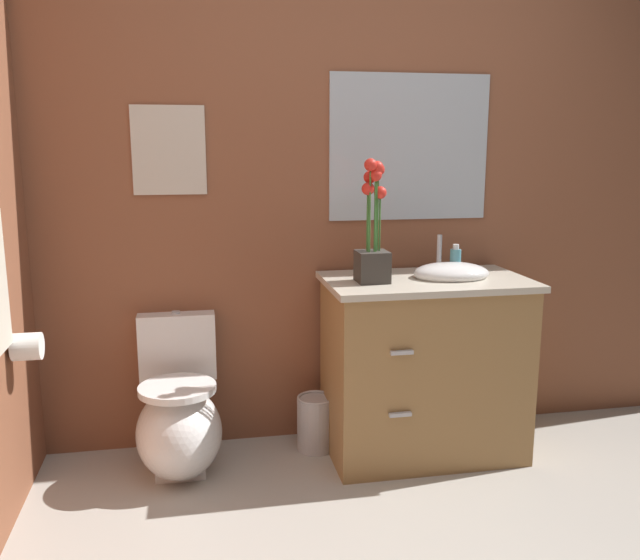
% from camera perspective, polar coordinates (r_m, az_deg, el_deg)
% --- Properties ---
extents(wall_back, '(4.51, 0.05, 2.50)m').
position_cam_1_polar(wall_back, '(3.34, 5.12, 7.76)').
color(wall_back, brown).
rests_on(wall_back, ground_plane).
extents(toilet, '(0.38, 0.59, 0.69)m').
position_cam_1_polar(toilet, '(3.15, -11.93, -11.56)').
color(toilet, white).
rests_on(toilet, ground_plane).
extents(vanity_cabinet, '(0.94, 0.56, 1.04)m').
position_cam_1_polar(vanity_cabinet, '(3.24, 8.88, -7.11)').
color(vanity_cabinet, '#9E7242').
rests_on(vanity_cabinet, ground_plane).
extents(flower_vase, '(0.14, 0.14, 0.55)m').
position_cam_1_polar(flower_vase, '(2.99, 4.52, 3.74)').
color(flower_vase, '#38332D').
rests_on(flower_vase, vanity_cabinet).
extents(soap_bottle, '(0.05, 0.05, 0.15)m').
position_cam_1_polar(soap_bottle, '(3.22, 11.47, 1.57)').
color(soap_bottle, teal).
rests_on(soap_bottle, vanity_cabinet).
extents(trash_bin, '(0.18, 0.18, 0.27)m').
position_cam_1_polar(trash_bin, '(3.32, -0.38, -12.07)').
color(trash_bin, '#B7B7BC').
rests_on(trash_bin, ground_plane).
extents(wall_poster, '(0.33, 0.01, 0.40)m').
position_cam_1_polar(wall_poster, '(3.17, -12.77, 10.74)').
color(wall_poster, beige).
extents(wall_mirror, '(0.80, 0.01, 0.70)m').
position_cam_1_polar(wall_mirror, '(3.35, 7.65, 11.14)').
color(wall_mirror, '#B2BCC6').
extents(toilet_paper_roll, '(0.11, 0.11, 0.11)m').
position_cam_1_polar(toilet_paper_roll, '(2.89, -23.72, -5.23)').
color(toilet_paper_roll, white).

